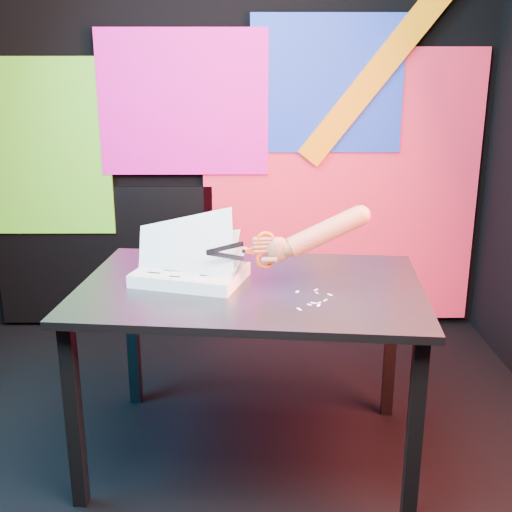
{
  "coord_description": "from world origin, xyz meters",
  "views": [
    {
      "loc": [
        0.13,
        -2.22,
        1.57
      ],
      "look_at": [
        0.15,
        0.09,
        0.87
      ],
      "focal_mm": 45.0,
      "sensor_mm": 36.0,
      "label": 1
    }
  ],
  "objects": [
    {
      "name": "room",
      "position": [
        0.0,
        0.0,
        1.35
      ],
      "size": [
        3.01,
        3.01,
        2.71
      ],
      "color": "black",
      "rests_on": "ground"
    },
    {
      "name": "scissors",
      "position": [
        0.16,
        0.09,
        0.89
      ],
      "size": [
        0.26,
        0.04,
        0.15
      ],
      "rotation": [
        0.0,
        0.0,
        0.13
      ],
      "color": "#8D97AB",
      "rests_on": "printout_stack"
    },
    {
      "name": "backdrop",
      "position": [
        0.06,
        1.46,
        0.96
      ],
      "size": [
        2.88,
        0.05,
        2.08
      ],
      "color": "red",
      "rests_on": "ground"
    },
    {
      "name": "printout_stack",
      "position": [
        -0.11,
        0.16,
        0.78
      ],
      "size": [
        0.47,
        0.4,
        0.3
      ],
      "rotation": [
        0.0,
        0.0,
        -0.29
      ],
      "color": "white",
      "rests_on": "work_table"
    },
    {
      "name": "work_table",
      "position": [
        0.13,
        0.11,
        0.67
      ],
      "size": [
        1.39,
        1.0,
        0.75
      ],
      "rotation": [
        0.0,
        0.0,
        -0.1
      ],
      "color": "black",
      "rests_on": "ground"
    },
    {
      "name": "paper_clippings",
      "position": [
        0.35,
        -0.06,
        0.75
      ],
      "size": [
        0.14,
        0.22,
        0.0
      ],
      "color": "silver",
      "rests_on": "work_table"
    },
    {
      "name": "hand_forearm",
      "position": [
        0.38,
        0.12,
        0.95
      ],
      "size": [
        0.44,
        0.12,
        0.21
      ],
      "rotation": [
        0.0,
        0.0,
        0.13
      ],
      "color": "#B86751",
      "rests_on": "work_table"
    }
  ]
}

